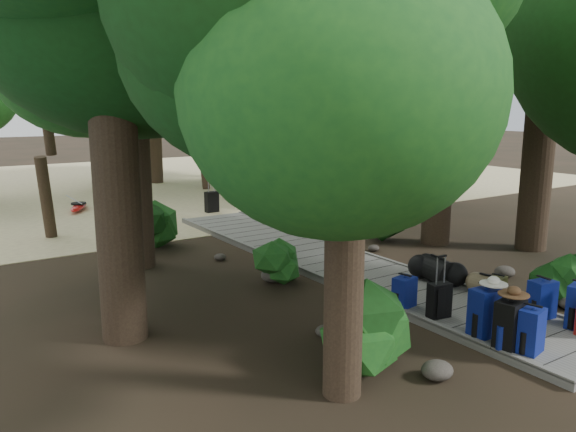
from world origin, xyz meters
TOP-DOWN VIEW (x-y plane):
  - ground at (0.00, 0.00)m, footprint 120.00×120.00m
  - sand_beach at (0.00, 16.00)m, footprint 40.00×22.00m
  - boardwalk at (0.00, 1.00)m, footprint 2.00×12.00m
  - backpack_left_a at (-0.64, -4.16)m, footprint 0.41×0.33m
  - backpack_left_b at (-0.77, -3.90)m, footprint 0.46×0.36m
  - backpack_left_c at (-0.70, -3.45)m, footprint 0.45×0.33m
  - backpack_left_d at (-0.79, -1.92)m, footprint 0.41×0.32m
  - backpack_right_c at (0.66, -3.48)m, footprint 0.43×0.34m
  - backpack_right_d at (0.69, -2.64)m, footprint 0.37×0.31m
  - duffel_right_khaki at (0.80, -2.34)m, footprint 0.44×0.60m
  - duffel_right_black at (0.66, -1.33)m, footprint 0.61×0.84m
  - suitcase_on_boardwalk at (-0.69, -2.57)m, footprint 0.39×0.26m
  - lone_suitcase_on_sand at (0.49, 8.04)m, footprint 0.44×0.27m
  - hat_brown at (-0.72, -3.90)m, footprint 0.42×0.42m
  - hat_white at (-0.63, -3.50)m, footprint 0.40×0.40m
  - kayak at (-3.07, 10.69)m, footprint 2.13×3.46m
  - sun_lounger at (2.56, 10.07)m, footprint 1.17×2.17m
  - tree_right_b at (4.89, -0.52)m, footprint 5.78×5.78m
  - tree_right_c at (3.38, 1.15)m, footprint 5.86×5.86m
  - tree_right_d at (5.58, 4.68)m, footprint 6.63×6.63m
  - tree_right_e at (4.21, 6.47)m, footprint 5.03×5.03m
  - tree_right_f at (6.93, 10.08)m, footprint 5.90×5.90m
  - tree_left_a at (-3.37, -3.45)m, footprint 4.02×4.02m
  - tree_left_b at (-5.03, -0.33)m, footprint 5.27×5.27m
  - tree_left_c at (-3.52, 3.24)m, footprint 4.65×4.65m
  - tree_back_a at (-1.10, 15.39)m, footprint 4.96×4.96m
  - tree_back_b at (1.53, 15.82)m, footprint 5.01×5.01m
  - tree_back_c at (5.00, 16.05)m, footprint 5.22×5.22m
  - palm_right_a at (2.96, 5.39)m, footprint 3.86×3.86m
  - palm_right_b at (5.23, 10.53)m, footprint 4.15×4.15m
  - palm_right_c at (2.77, 12.98)m, footprint 4.23×4.23m
  - palm_left_a at (-4.84, 7.15)m, footprint 4.10×4.10m
  - rock_left_a at (-2.11, -3.83)m, footprint 0.43×0.39m
  - rock_left_b at (-2.49, -1.96)m, footprint 0.31×0.28m
  - rock_left_c at (-1.72, 0.73)m, footprint 0.53×0.48m
  - rock_left_d at (-1.89, 2.74)m, footprint 0.28×0.25m
  - rock_right_a at (1.71, -3.36)m, footprint 0.39×0.35m
  - rock_right_b at (2.35, -1.62)m, footprint 0.43×0.39m
  - rock_right_c at (1.54, 1.42)m, footprint 0.28×0.26m
  - shrub_left_a at (-2.72, -3.23)m, footprint 1.26×1.26m
  - shrub_left_b at (-1.70, 0.64)m, footprint 0.92×0.92m
  - shrub_left_c at (-2.77, 4.70)m, footprint 1.30×1.30m
  - shrub_right_a at (1.96, -2.99)m, footprint 0.96×0.96m
  - shrub_right_b at (2.49, 2.27)m, footprint 1.20×1.20m
  - shrub_right_c at (1.74, 5.85)m, footprint 0.77×0.77m

SIDE VIEW (x-z plane):
  - ground at x=0.00m, z-range 0.00..0.00m
  - sand_beach at x=0.00m, z-range 0.00..0.02m
  - boardwalk at x=0.00m, z-range 0.00..0.12m
  - rock_left_d at x=-1.89m, z-range 0.00..0.15m
  - rock_right_c at x=1.54m, z-range 0.00..0.16m
  - rock_left_b at x=-2.49m, z-range 0.00..0.17m
  - rock_right_a at x=1.71m, z-range 0.00..0.21m
  - rock_left_a at x=-2.11m, z-range 0.00..0.24m
  - rock_right_b at x=2.35m, z-range 0.00..0.24m
  - rock_left_c at x=-1.72m, z-range 0.00..0.29m
  - kayak at x=-3.07m, z-range 0.02..0.37m
  - duffel_right_khaki at x=0.80m, z-range 0.12..0.48m
  - shrub_right_c at x=1.74m, z-range 0.00..0.69m
  - lone_suitcase_on_sand at x=0.49m, z-range 0.02..0.69m
  - sun_lounger at x=2.56m, z-range 0.02..0.69m
  - duffel_right_black at x=0.66m, z-range 0.12..0.60m
  - backpack_right_d at x=0.69m, z-range 0.12..0.61m
  - suitcase_on_boardwalk at x=-0.69m, z-range 0.12..0.68m
  - backpack_left_d at x=-0.79m, z-range 0.12..0.68m
  - shrub_left_b at x=-1.70m, z-range 0.00..0.83m
  - shrub_right_a at x=1.96m, z-range 0.00..0.86m
  - backpack_right_c at x=0.66m, z-range 0.12..0.79m
  - backpack_left_a at x=-0.64m, z-range 0.12..0.81m
  - backpack_left_b at x=-0.77m, z-range 0.12..0.88m
  - backpack_left_c at x=-0.70m, z-range 0.12..0.91m
  - shrub_right_b at x=2.49m, z-range 0.00..1.08m
  - shrub_left_a at x=-2.72m, z-range 0.00..1.13m
  - shrub_left_c at x=-2.77m, z-range 0.00..1.17m
  - hat_brown at x=-0.72m, z-range 0.88..1.01m
  - hat_white at x=-0.63m, z-range 0.91..1.04m
  - palm_left_a at x=-4.84m, z-range 0.00..6.53m
  - palm_right_a at x=2.96m, z-range 0.00..6.57m
  - tree_left_a at x=-3.37m, z-range 0.00..6.70m
  - palm_right_c at x=2.77m, z-range 0.00..6.74m
  - palm_right_b at x=5.23m, z-range 0.00..8.02m
  - tree_left_c at x=-3.52m, z-range 0.00..8.09m
  - tree_back_a at x=-1.10m, z-range 0.00..8.58m
  - tree_back_b at x=1.53m, z-range 0.00..8.95m
  - tree_right_e at x=4.21m, z-range 0.00..9.06m
  - tree_back_c at x=5.00m, z-range 0.00..9.40m
  - tree_left_b at x=-5.03m, z-range 0.00..9.49m
  - tree_right_c at x=3.38m, z-range 0.00..10.15m
  - tree_right_b at x=4.89m, z-range 0.00..10.32m
  - tree_right_f at x=6.93m, z-range 0.00..10.54m
  - tree_right_d at x=5.58m, z-range 0.00..12.16m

